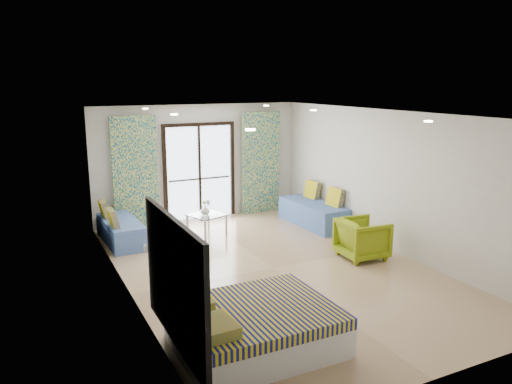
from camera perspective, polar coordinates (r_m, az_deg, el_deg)
name	(u,v)px	position (r m, az deg, el deg)	size (l,w,h in m)	color
floor	(273,268)	(8.90, 1.98, -8.69)	(5.00, 7.50, 0.01)	#9F805F
ceiling	(274,114)	(8.31, 2.13, 8.93)	(5.00, 7.50, 0.01)	silver
wall_back	(199,162)	(11.88, -6.55, 3.42)	(5.00, 0.01, 2.70)	silver
wall_front	(443,265)	(5.62, 20.61, -7.80)	(5.00, 0.01, 2.70)	silver
wall_left	(126,210)	(7.67, -14.64, -2.01)	(0.01, 7.50, 2.70)	silver
wall_right	(388,181)	(9.91, 14.90, 1.24)	(0.01, 7.50, 2.70)	silver
balcony_door	(199,166)	(11.87, -6.49, 2.96)	(1.76, 0.08, 2.28)	black
balcony_rail	(200,179)	(11.93, -6.47, 1.51)	(1.52, 0.03, 0.04)	#595451
curtain_left	(135,173)	(11.30, -13.64, 2.16)	(1.00, 0.10, 2.50)	silver
curtain_right	(261,163)	(12.34, 0.55, 3.37)	(1.00, 0.10, 2.50)	silver
downlight_a	(250,130)	(5.90, -0.66, 7.14)	(0.12, 0.12, 0.02)	#FFE0B2
downlight_b	(428,121)	(7.54, 19.09, 7.65)	(0.12, 0.12, 0.02)	#FFE0B2
downlight_c	(174,114)	(8.70, -9.33, 8.74)	(0.12, 0.12, 0.02)	#FFE0B2
downlight_d	(313,110)	(9.88, 6.59, 9.27)	(0.12, 0.12, 0.02)	#FFE0B2
downlight_e	(145,109)	(10.62, -12.55, 9.28)	(0.12, 0.12, 0.02)	#FFE0B2
downlight_f	(266,106)	(11.61, 1.18, 9.84)	(0.12, 0.12, 0.02)	#FFE0B2
headboard	(174,282)	(5.70, -9.32, -10.10)	(0.06, 2.10, 1.50)	black
switch_plate	(146,249)	(6.83, -12.51, -6.35)	(0.02, 0.10, 0.10)	silver
bed	(254,327)	(6.35, -0.24, -15.16)	(1.90, 1.55, 0.66)	silver
daybed_left	(120,230)	(10.54, -15.24, -4.23)	(0.72, 1.71, 0.83)	#4969AE
daybed_right	(314,213)	(11.46, 6.66, -2.35)	(0.81, 1.91, 0.93)	#4969AE
coffee_table	(207,217)	(10.70, -5.66, -2.81)	(0.86, 0.86, 0.78)	silver
vase	(205,210)	(10.65, -5.83, -2.09)	(0.19, 0.20, 0.19)	white
armchair	(362,237)	(9.47, 12.07, -5.03)	(0.79, 0.74, 0.82)	#829913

